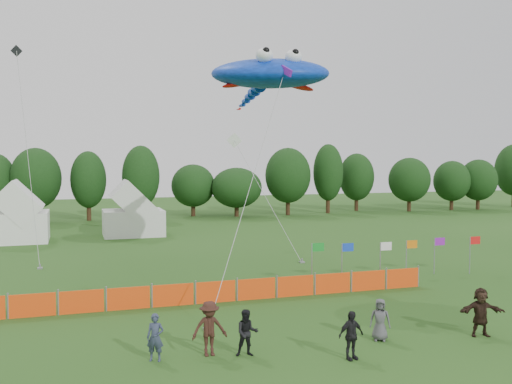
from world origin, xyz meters
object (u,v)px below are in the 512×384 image
object	(u,v)px
spectator_b	(247,333)
spectator_f	(481,312)
tent_right	(133,214)
barrier_fence	(216,292)
spectator_a	(155,337)
spectator_e	(380,320)
spectator_d	(351,335)
spectator_c	(209,328)
tent_left	(20,217)
stingray_kite	(268,75)

from	to	relation	value
spectator_b	spectator_f	xyz separation A→B (m)	(9.07, -0.62, 0.12)
tent_right	barrier_fence	xyz separation A→B (m)	(1.33, -24.83, -1.35)
tent_right	spectator_a	distance (m)	31.82
spectator_e	barrier_fence	bearing A→B (deg)	149.12
spectator_d	spectator_f	size ratio (longest dim) A/B	0.89
barrier_fence	spectator_b	bearing A→B (deg)	-95.38
spectator_a	spectator_f	size ratio (longest dim) A/B	0.86
spectator_b	spectator_c	bearing A→B (deg)	171.34
spectator_c	spectator_e	world-z (taller)	spectator_c
tent_left	spectator_d	xyz separation A→B (m)	(12.99, -32.57, -1.18)
tent_left	barrier_fence	distance (m)	26.06
spectator_e	spectator_d	bearing A→B (deg)	-115.43
tent_right	spectator_b	bearing A→B (deg)	-88.86
barrier_fence	tent_left	bearing A→B (deg)	113.69
spectator_a	spectator_d	distance (m)	6.53
spectator_a	tent_right	bearing A→B (deg)	107.88
spectator_a	spectator_b	distance (m)	3.08
barrier_fence	spectator_c	distance (m)	7.20
spectator_d	stingray_kite	xyz separation A→B (m)	(1.70, 13.54, 10.56)
spectator_a	stingray_kite	bearing A→B (deg)	77.91
spectator_b	stingray_kite	world-z (taller)	stingray_kite
tent_right	spectator_b	xyz separation A→B (m)	(0.64, -32.19, -1.05)
spectator_a	spectator_d	size ratio (longest dim) A/B	0.97
barrier_fence	spectator_c	bearing A→B (deg)	-105.37
spectator_c	spectator_d	bearing A→B (deg)	-22.46
tent_right	barrier_fence	size ratio (longest dim) A/B	0.24
tent_right	spectator_d	distance (m)	33.81
tent_right	spectator_d	bearing A→B (deg)	-83.43
tent_left	spectator_d	size ratio (longest dim) A/B	2.74
barrier_fence	stingray_kite	xyz separation A→B (m)	(4.23, 4.80, 10.88)
tent_right	spectator_b	size ratio (longest dim) A/B	3.24
spectator_b	spectator_f	bearing A→B (deg)	7.08
spectator_b	spectator_e	bearing A→B (deg)	11.99
tent_right	stingray_kite	world-z (taller)	stingray_kite
tent_left	spectator_c	world-z (taller)	tent_left
barrier_fence	spectator_f	xyz separation A→B (m)	(8.38, -7.98, 0.42)
spectator_c	spectator_d	world-z (taller)	spectator_c
spectator_e	spectator_c	bearing A→B (deg)	-155.56
spectator_b	stingray_kite	bearing A→B (deg)	78.93
tent_left	tent_right	bearing A→B (deg)	6.27
tent_right	spectator_a	xyz separation A→B (m)	(-2.40, -31.71, -1.06)
tent_left	spectator_f	world-z (taller)	tent_left
tent_left	stingray_kite	xyz separation A→B (m)	(14.69, -19.02, 9.38)
tent_right	spectator_b	world-z (taller)	tent_right
tent_left	spectator_a	size ratio (longest dim) A/B	2.83
tent_left	spectator_c	distance (m)	31.94
barrier_fence	spectator_c	world-z (taller)	spectator_c
spectator_d	spectator_c	bearing A→B (deg)	149.03
barrier_fence	spectator_a	bearing A→B (deg)	-118.50
tent_left	stingray_kite	world-z (taller)	stingray_kite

